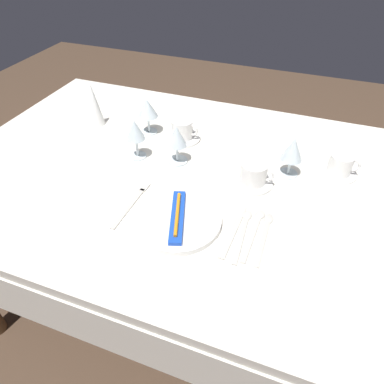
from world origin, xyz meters
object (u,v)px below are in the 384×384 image
spoon_dessert (255,228)px  wine_glass_right (177,138)px  spoon_soup (244,229)px  coffee_cup_far (183,129)px  fork_outer (133,203)px  coffee_cup_right (254,173)px  wine_glass_left (293,151)px  toothbrush_package (177,216)px  napkin_folded (94,105)px  dinner_knife (233,232)px  wine_glass_centre (147,109)px  wine_glass_far (135,132)px  dinner_plate (178,220)px  coffee_cup_left (341,164)px  spoon_tea (265,232)px

spoon_dessert → wine_glass_right: bearing=145.1°
spoon_soup → coffee_cup_far: 0.52m
fork_outer → coffee_cup_right: (0.32, 0.22, 0.04)m
spoon_soup → coffee_cup_far: size_ratio=2.02×
spoon_dessert → wine_glass_left: wine_glass_left is taller
coffee_cup_far → spoon_dessert: bearing=-45.5°
toothbrush_package → wine_glass_left: bearing=52.4°
wine_glass_left → napkin_folded: bearing=174.8°
fork_outer → dinner_knife: bearing=-2.4°
coffee_cup_far → wine_glass_centre: wine_glass_centre is taller
spoon_soup → wine_glass_right: size_ratio=1.51×
wine_glass_centre → wine_glass_far: (0.04, -0.17, 0.00)m
dinner_plate → wine_glass_left: 0.44m
wine_glass_centre → wine_glass_left: 0.57m
toothbrush_package → spoon_soup: toothbrush_package is taller
dinner_plate → wine_glass_far: wine_glass_far is taller
coffee_cup_left → coffee_cup_far: (-0.57, 0.03, 0.00)m
wine_glass_left → wine_glass_right: size_ratio=1.02×
wine_glass_left → coffee_cup_left: bearing=20.1°
toothbrush_package → wine_glass_right: wine_glass_right is taller
wine_glass_centre → wine_glass_right: bearing=-38.9°
spoon_dessert → wine_glass_left: 0.31m
coffee_cup_right → napkin_folded: (-0.69, 0.16, 0.04)m
dinner_knife → coffee_cup_left: bearing=55.7°
spoon_dessert → spoon_tea: 0.03m
spoon_dessert → dinner_plate: bearing=-166.4°
fork_outer → wine_glass_far: bearing=113.1°
spoon_soup → wine_glass_far: bearing=153.5°
dinner_plate → coffee_cup_left: bearing=43.4°
coffee_cup_far → wine_glass_left: 0.43m
spoon_soup → coffee_cup_far: (-0.34, 0.39, 0.04)m
spoon_tea → wine_glass_centre: bearing=144.8°
dinner_plate → coffee_cup_far: coffee_cup_far is taller
coffee_cup_far → wine_glass_centre: size_ratio=0.73×
toothbrush_package → wine_glass_centre: 0.53m
dinner_plate → wine_glass_right: wine_glass_right is taller
spoon_tea → wine_glass_right: size_ratio=1.48×
dinner_knife → wine_glass_left: size_ratio=1.52×
dinner_plate → spoon_dessert: 0.22m
spoon_tea → coffee_cup_far: size_ratio=1.97×
spoon_dessert → coffee_cup_right: coffee_cup_right is taller
napkin_folded → spoon_dessert: bearing=-26.1°
spoon_soup → spoon_tea: same height
dinner_knife → wine_glass_left: (0.10, 0.33, 0.09)m
spoon_dessert → coffee_cup_right: bearing=104.7°
spoon_soup → wine_glass_right: wine_glass_right is taller
spoon_tea → wine_glass_left: (0.02, 0.29, 0.09)m
coffee_cup_left → fork_outer: bearing=-147.6°
wine_glass_left → wine_glass_far: size_ratio=0.96×
fork_outer → wine_glass_right: bearing=79.8°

